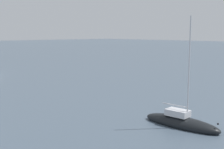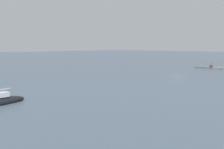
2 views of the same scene
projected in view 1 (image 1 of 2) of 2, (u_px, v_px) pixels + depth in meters
name	position (u px, v px, depth m)	size (l,w,h in m)	color
sailboat_black_mid	(181.00, 122.00, 25.77)	(2.69, 7.35, 9.99)	black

